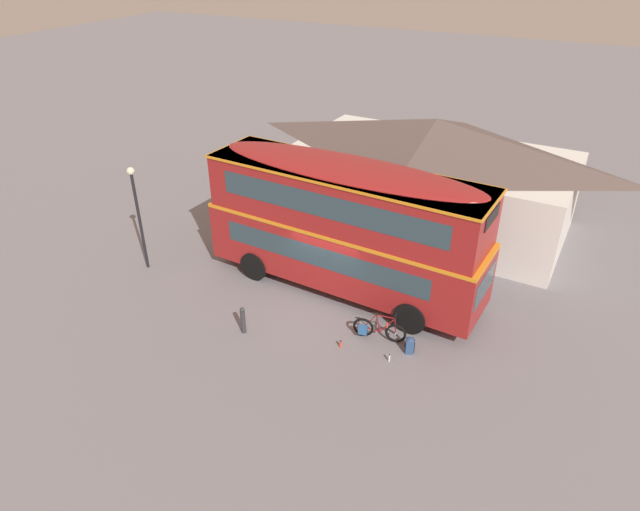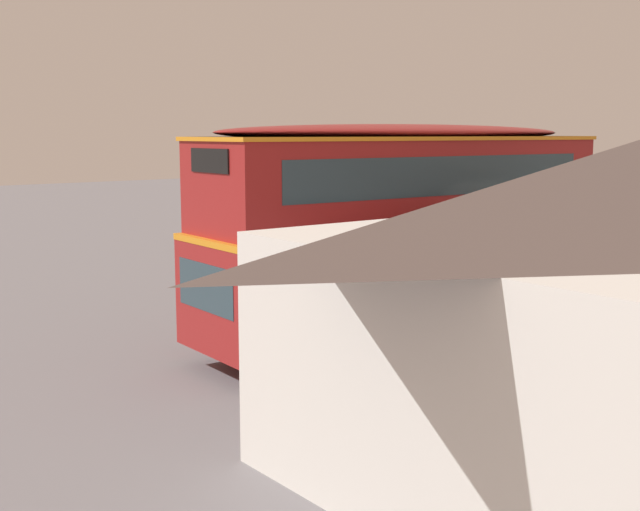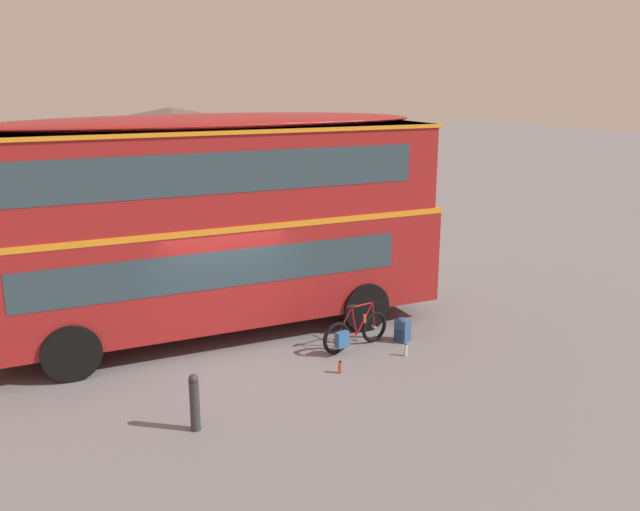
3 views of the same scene
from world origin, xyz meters
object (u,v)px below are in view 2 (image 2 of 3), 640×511
at_px(double_decker_bus, 407,223).
at_px(touring_bicycle, 266,321).
at_px(kerb_bollard, 348,285).
at_px(backpack_on_ground, 221,332).
at_px(street_lamp, 526,202).
at_px(water_bottle_red_squeeze, 273,320).
at_px(water_bottle_clear_plastic, 219,330).

height_order(double_decker_bus, touring_bicycle, double_decker_bus).
height_order(double_decker_bus, kerb_bollard, double_decker_bus).
distance_m(touring_bicycle, backpack_on_ground, 1.15).
bearing_deg(street_lamp, touring_bicycle, -0.20).
bearing_deg(street_lamp, kerb_bollard, -16.80).
bearing_deg(kerb_bollard, touring_bicycle, 22.61).
bearing_deg(kerb_bollard, water_bottle_red_squeeze, 13.55).
bearing_deg(touring_bicycle, water_bottle_clear_plastic, -48.12).
xyz_separation_m(backpack_on_ground, water_bottle_red_squeeze, (-1.99, -0.77, -0.16)).
bearing_deg(backpack_on_ground, street_lamp, 179.09).
xyz_separation_m(touring_bicycle, kerb_bollard, (-3.98, -1.66, 0.13)).
xyz_separation_m(double_decker_bus, kerb_bollard, (-1.74, -3.87, -2.14)).
distance_m(water_bottle_clear_plastic, water_bottle_red_squeeze, 1.59).
height_order(backpack_on_ground, street_lamp, street_lamp).
relative_size(touring_bicycle, water_bottle_clear_plastic, 6.63).
bearing_deg(street_lamp, water_bottle_red_squeeze, -6.14).
bearing_deg(water_bottle_clear_plastic, double_decker_bus, 134.31).
bearing_deg(water_bottle_clear_plastic, water_bottle_red_squeeze, -177.07).
distance_m(water_bottle_red_squeeze, kerb_bollard, 3.23).
bearing_deg(water_bottle_red_squeeze, backpack_on_ground, 21.07).
distance_m(double_decker_bus, kerb_bollard, 4.76).
height_order(backpack_on_ground, kerb_bollard, kerb_bollard).
distance_m(double_decker_bus, backpack_on_ground, 4.74).
distance_m(touring_bicycle, water_bottle_red_squeeze, 1.27).
bearing_deg(kerb_bollard, backpack_on_ground, 16.55).
bearing_deg(street_lamp, water_bottle_clear_plastic, -4.74).
xyz_separation_m(double_decker_bus, touring_bicycle, (2.23, -2.22, -2.27)).
height_order(double_decker_bus, water_bottle_clear_plastic, double_decker_bus).
xyz_separation_m(water_bottle_clear_plastic, water_bottle_red_squeeze, (-1.59, -0.08, -0.01)).
distance_m(backpack_on_ground, water_bottle_clear_plastic, 0.81).
xyz_separation_m(double_decker_bus, backpack_on_ground, (3.37, -2.36, -2.37)).
relative_size(water_bottle_red_squeeze, street_lamp, 0.06).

